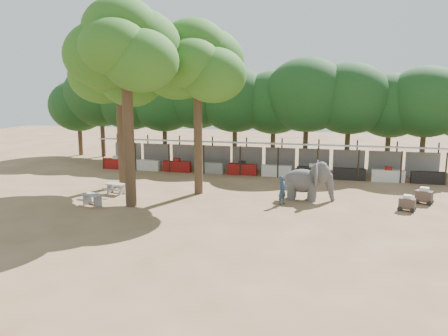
% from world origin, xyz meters
% --- Properties ---
extents(ground, '(100.00, 100.00, 0.00)m').
position_xyz_m(ground, '(0.00, 0.00, 0.00)').
color(ground, brown).
rests_on(ground, ground).
extents(vendor_stalls, '(28.00, 2.99, 2.80)m').
position_xyz_m(vendor_stalls, '(-0.00, 13.84, 1.18)').
color(vendor_stalls, '#A8ACB1').
rests_on(vendor_stalls, ground).
extents(yard_tree_left, '(7.10, 6.90, 11.02)m').
position_xyz_m(yard_tree_left, '(-9.13, 7.19, 8.20)').
color(yard_tree_left, '#332316').
rests_on(yard_tree_left, ground).
extents(yard_tree_center, '(7.10, 6.90, 12.04)m').
position_xyz_m(yard_tree_center, '(-6.13, 2.19, 9.21)').
color(yard_tree_center, '#332316').
rests_on(yard_tree_center, ground).
extents(yard_tree_back, '(7.10, 6.90, 11.36)m').
position_xyz_m(yard_tree_back, '(-3.13, 6.19, 8.54)').
color(yard_tree_back, '#332316').
rests_on(yard_tree_back, ground).
extents(backdrop_trees, '(46.46, 5.95, 8.33)m').
position_xyz_m(backdrop_trees, '(0.00, 19.00, 5.51)').
color(backdrop_trees, '#332316').
rests_on(backdrop_trees, ground).
extents(elephant, '(3.22, 2.48, 2.48)m').
position_xyz_m(elephant, '(4.22, 6.05, 1.24)').
color(elephant, '#423F3F').
rests_on(elephant, ground).
extents(handler, '(0.68, 0.76, 1.76)m').
position_xyz_m(handler, '(2.77, 4.50, 0.88)').
color(handler, '#26384C').
rests_on(handler, ground).
extents(picnic_table_near, '(1.76, 1.68, 0.71)m').
position_xyz_m(picnic_table_near, '(-8.31, 1.53, 0.46)').
color(picnic_table_near, gray).
rests_on(picnic_table_near, ground).
extents(picnic_table_far, '(1.59, 1.48, 0.70)m').
position_xyz_m(picnic_table_far, '(-8.35, 4.58, 0.46)').
color(picnic_table_far, gray).
rests_on(picnic_table_far, ground).
extents(cart_front, '(1.10, 0.89, 0.94)m').
position_xyz_m(cart_front, '(9.91, 4.79, 0.46)').
color(cart_front, '#3A2C26').
rests_on(cart_front, ground).
extents(cart_back, '(1.23, 1.03, 1.02)m').
position_xyz_m(cart_back, '(11.16, 6.70, 0.51)').
color(cart_back, '#3A2C26').
rests_on(cart_back, ground).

